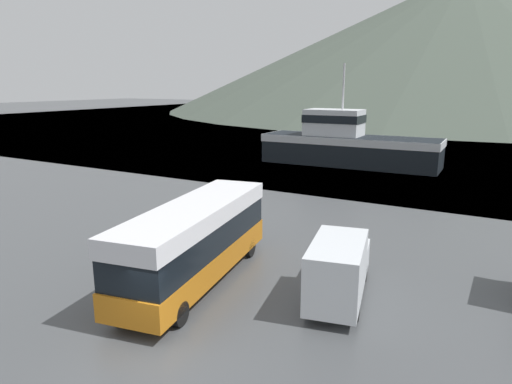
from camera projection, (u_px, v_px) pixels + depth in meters
ground_plane at (147, 363)px, 13.81m from camera, size 400.00×400.00×0.00m
water_surface at (483, 113)px, 134.20m from camera, size 240.00×240.00×0.00m
hill_backdrop at (460, 43)px, 147.11m from camera, size 187.17×187.17×42.54m
tour_bus at (196, 239)px, 19.10m from camera, size 4.20×10.31×3.39m
delivery_van at (339, 267)px, 17.60m from camera, size 3.05×5.99×2.53m
fishing_boat at (347, 144)px, 47.49m from camera, size 18.32×5.48×10.31m
storage_bin at (139, 243)px, 22.58m from camera, size 1.07×1.35×1.14m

